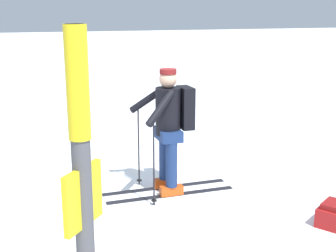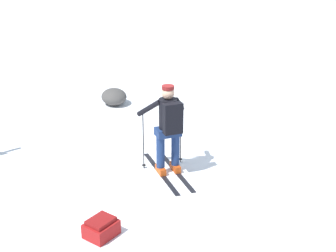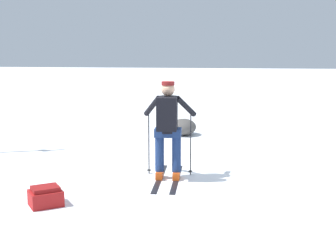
% 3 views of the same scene
% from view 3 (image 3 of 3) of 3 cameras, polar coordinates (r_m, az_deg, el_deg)
% --- Properties ---
extents(ground_plane, '(80.00, 80.00, 0.00)m').
position_cam_3_polar(ground_plane, '(8.22, -0.44, -5.81)').
color(ground_plane, white).
extents(skier, '(1.73, 0.93, 1.63)m').
position_cam_3_polar(skier, '(7.67, -0.02, 0.18)').
color(skier, black).
rests_on(skier, ground_plane).
extents(dropped_backpack, '(0.55, 0.56, 0.28)m').
position_cam_3_polar(dropped_backpack, '(6.80, -14.69, -8.33)').
color(dropped_backpack, maroon).
rests_on(dropped_backpack, ground_plane).
extents(rock_boulder, '(0.74, 0.63, 0.41)m').
position_cam_3_polar(rock_boulder, '(11.69, 1.89, -0.12)').
color(rock_boulder, '#474442').
rests_on(rock_boulder, ground_plane).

